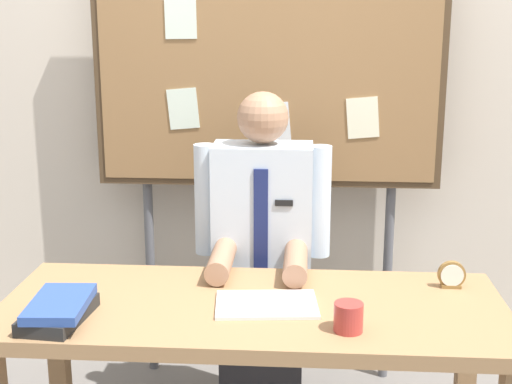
{
  "coord_description": "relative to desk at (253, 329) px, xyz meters",
  "views": [
    {
      "loc": [
        0.17,
        -2.25,
        1.7
      ],
      "look_at": [
        0.0,
        0.16,
        1.1
      ],
      "focal_mm": 49.96,
      "sensor_mm": 36.0,
      "label": 1
    }
  ],
  "objects": [
    {
      "name": "book_stack",
      "position": [
        -0.61,
        -0.19,
        0.13
      ],
      "size": [
        0.2,
        0.3,
        0.07
      ],
      "color": "#262626",
      "rests_on": "desk"
    },
    {
      "name": "desk",
      "position": [
        0.0,
        0.0,
        0.0
      ],
      "size": [
        1.72,
        0.7,
        0.75
      ],
      "color": "#9E754C",
      "rests_on": "ground_plane"
    },
    {
      "name": "desk_clock",
      "position": [
        0.7,
        0.2,
        0.14
      ],
      "size": [
        0.1,
        0.04,
        0.1
      ],
      "color": "olive",
      "rests_on": "desk"
    },
    {
      "name": "coffee_mug",
      "position": [
        0.31,
        -0.19,
        0.14
      ],
      "size": [
        0.09,
        0.09,
        0.09
      ],
      "primitive_type": "cylinder",
      "color": "#B23833",
      "rests_on": "desk"
    },
    {
      "name": "open_notebook",
      "position": [
        0.05,
        -0.02,
        0.1
      ],
      "size": [
        0.36,
        0.26,
        0.01
      ],
      "primitive_type": "cube",
      "rotation": [
        0.0,
        0.0,
        0.09
      ],
      "color": "silver",
      "rests_on": "desk"
    },
    {
      "name": "back_wall",
      "position": [
        0.0,
        1.1,
        0.69
      ],
      "size": [
        6.4,
        0.08,
        2.7
      ],
      "primitive_type": "cube",
      "color": "beige",
      "rests_on": "ground_plane"
    },
    {
      "name": "bulletin_board",
      "position": [
        -0.0,
        0.9,
        0.81
      ],
      "size": [
        1.54,
        0.09,
        2.03
      ],
      "color": "#4C3823",
      "rests_on": "ground_plane"
    },
    {
      "name": "person",
      "position": [
        0.0,
        0.53,
        0.0
      ],
      "size": [
        0.55,
        0.56,
        1.41
      ],
      "color": "#2D2D33",
      "rests_on": "ground_plane"
    }
  ]
}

